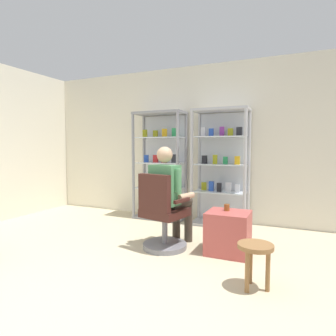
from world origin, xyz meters
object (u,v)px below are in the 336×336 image
(display_cabinet_left, at_px, (161,165))
(office_chair, at_px, (162,218))
(seated_shopkeeper, at_px, (170,192))
(storage_crate, at_px, (228,233))
(tea_glass, at_px, (227,207))
(wooden_stool, at_px, (255,253))
(display_cabinet_right, at_px, (221,166))

(display_cabinet_left, distance_m, office_chair, 1.74)
(seated_shopkeeper, height_order, storage_crate, seated_shopkeeper)
(storage_crate, xyz_separation_m, tea_glass, (-0.03, 0.05, 0.30))
(tea_glass, relative_size, wooden_stool, 0.19)
(storage_crate, bearing_deg, display_cabinet_left, 139.51)
(display_cabinet_right, bearing_deg, storage_crate, -72.55)
(display_cabinet_right, relative_size, office_chair, 1.98)
(display_cabinet_left, xyz_separation_m, storage_crate, (1.50, -1.28, -0.71))
(display_cabinet_left, distance_m, wooden_stool, 2.88)
(tea_glass, xyz_separation_m, wooden_stool, (0.44, -0.82, -0.22))
(display_cabinet_right, height_order, seated_shopkeeper, display_cabinet_right)
(display_cabinet_right, distance_m, storage_crate, 1.52)
(seated_shopkeeper, bearing_deg, storage_crate, 3.05)
(storage_crate, height_order, tea_glass, tea_glass)
(storage_crate, bearing_deg, wooden_stool, -62.00)
(display_cabinet_right, height_order, wooden_stool, display_cabinet_right)
(office_chair, relative_size, wooden_stool, 2.31)
(display_cabinet_right, xyz_separation_m, tea_glass, (0.37, -1.23, -0.42))
(seated_shopkeeper, xyz_separation_m, wooden_stool, (1.16, -0.73, -0.38))
(display_cabinet_right, distance_m, wooden_stool, 2.30)
(seated_shopkeeper, relative_size, wooden_stool, 3.10)
(office_chair, relative_size, storage_crate, 1.88)
(storage_crate, distance_m, wooden_stool, 0.88)
(office_chair, xyz_separation_m, seated_shopkeeper, (0.04, 0.16, 0.32))
(display_cabinet_right, relative_size, tea_glass, 23.48)
(display_cabinet_right, bearing_deg, tea_glass, -73.26)
(display_cabinet_right, xyz_separation_m, wooden_stool, (0.81, -2.05, -0.63))
(display_cabinet_right, relative_size, storage_crate, 3.73)
(display_cabinet_left, bearing_deg, office_chair, -64.27)
(storage_crate, bearing_deg, tea_glass, 122.94)
(seated_shopkeeper, relative_size, storage_crate, 2.53)
(display_cabinet_left, height_order, seated_shopkeeper, display_cabinet_left)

